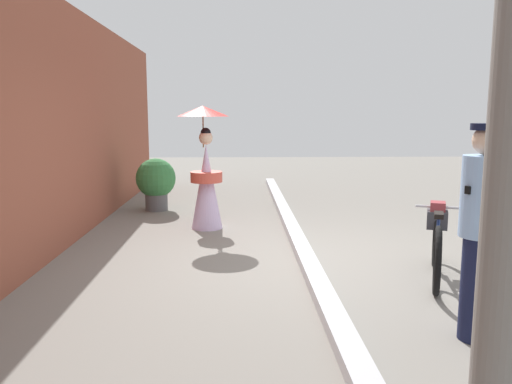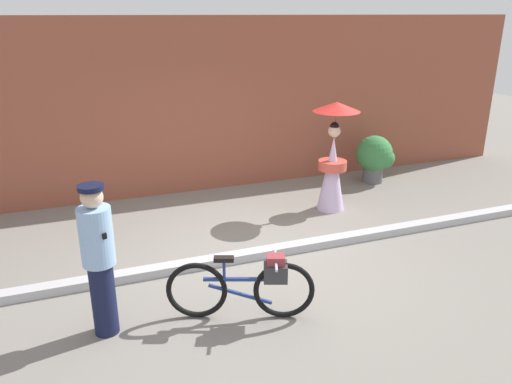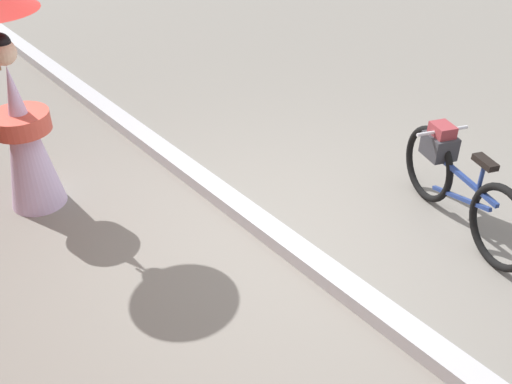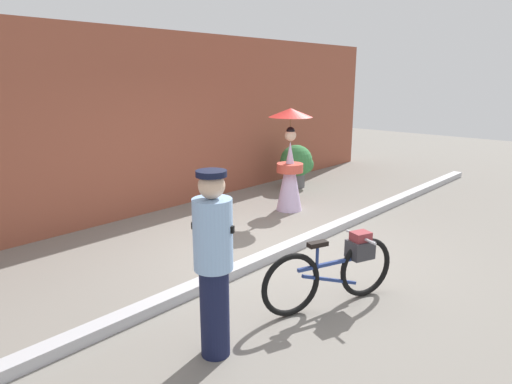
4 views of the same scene
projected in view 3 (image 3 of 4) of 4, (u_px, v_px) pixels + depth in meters
The scene contains 4 objects.
ground_plane at pixel (280, 244), 4.73m from camera, with size 30.00×30.00×0.00m, color gray.
sidewalk_curb at pixel (280, 238), 4.69m from camera, with size 14.00×0.20×0.12m, color #B2B2B7.
bicycle_near_officer at pixel (457, 181), 4.76m from camera, with size 1.58×0.69×0.78m.
person_with_parasol at pixel (15, 106), 4.71m from camera, with size 0.80×0.80×1.89m.
Camera 3 is at (-2.76, 2.47, 2.97)m, focal length 40.52 mm.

